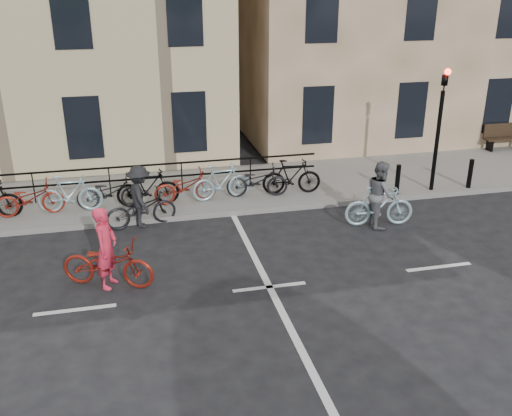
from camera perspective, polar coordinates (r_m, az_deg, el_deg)
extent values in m
plane|color=black|center=(12.31, 1.35, -7.92)|extent=(120.00, 120.00, 0.00)
cube|color=slate|center=(17.46, -16.54, 0.77)|extent=(46.00, 4.00, 0.15)
cylinder|color=black|center=(17.73, 17.64, 6.34)|extent=(0.12, 0.12, 3.00)
imported|color=black|center=(17.34, 18.39, 12.54)|extent=(0.15, 0.18, 0.90)
sphere|color=#FF0C05|center=(17.22, 18.64, 12.79)|extent=(0.18, 0.18, 0.18)
cylinder|color=black|center=(17.38, 13.98, 2.79)|extent=(0.14, 0.14, 0.90)
cylinder|color=black|center=(18.57, 20.63, 3.24)|extent=(0.14, 0.14, 0.90)
cube|color=black|center=(22.98, 22.32, 5.80)|extent=(0.06, 0.38, 0.40)
cube|color=black|center=(23.27, 23.63, 6.38)|extent=(1.60, 0.40, 0.06)
cube|color=black|center=(23.34, 23.48, 7.19)|extent=(1.60, 0.06, 0.50)
cube|color=black|center=(17.13, -12.67, 2.71)|extent=(11.45, 0.04, 0.95)
imported|color=maroon|center=(16.51, -21.71, 0.88)|extent=(1.80, 0.63, 0.95)
imported|color=#9CC1CC|center=(16.35, -18.12, 1.37)|extent=(1.75, 0.49, 1.05)
imported|color=black|center=(16.29, -14.44, 1.53)|extent=(1.80, 0.63, 0.95)
imported|color=black|center=(16.27, -10.77, 2.01)|extent=(1.75, 0.49, 1.05)
imported|color=maroon|center=(16.35, -7.08, 2.15)|extent=(1.80, 0.63, 0.95)
imported|color=#9CC1CC|center=(16.46, -3.46, 2.61)|extent=(1.75, 0.49, 1.05)
imported|color=black|center=(16.67, 0.10, 2.72)|extent=(1.80, 0.63, 0.95)
imported|color=black|center=(16.91, 3.57, 3.15)|extent=(1.75, 0.49, 1.05)
imported|color=maroon|center=(12.53, -14.60, -5.38)|extent=(2.13, 1.41, 1.06)
imported|color=#E72845|center=(12.36, -14.76, -3.86)|extent=(0.64, 0.77, 1.79)
imported|color=#9CC1CC|center=(15.38, 12.23, 0.20)|extent=(1.89, 0.78, 1.10)
imported|color=slate|center=(15.26, 12.33, 1.37)|extent=(0.79, 0.95, 1.77)
imported|color=black|center=(15.30, -11.43, -0.08)|extent=(1.98, 1.04, 0.99)
imported|color=black|center=(15.18, -11.52, 1.12)|extent=(0.84, 1.19, 1.67)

